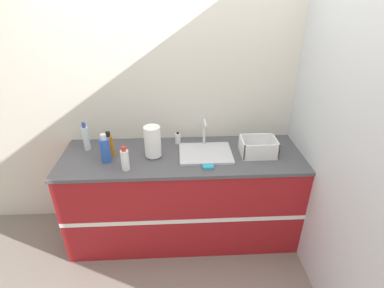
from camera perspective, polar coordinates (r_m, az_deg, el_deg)
ground_plane at (r=2.93m, az=-1.35°, el=-20.74°), size 12.00×12.00×0.00m
wall_back at (r=2.77m, az=-2.09°, el=9.06°), size 4.48×0.06×2.60m
wall_right at (r=2.67m, az=21.86°, el=6.25°), size 0.06×2.67×2.60m
counter_cabinet at (r=2.86m, az=-1.65°, el=-9.76°), size 2.11×0.69×0.89m
sink at (r=2.61m, az=2.58°, el=-1.51°), size 0.45×0.37×0.27m
paper_towel_roll at (r=2.54m, az=-7.51°, el=0.42°), size 0.14×0.14×0.28m
dish_rack at (r=2.65m, az=12.48°, el=-0.84°), size 0.30×0.23×0.15m
bottle_blue at (r=2.56m, az=-16.21°, el=-1.03°), size 0.08×0.08×0.25m
bottle_clear at (r=2.80m, az=-19.55°, el=1.10°), size 0.06×0.06×0.26m
bottle_white_spray at (r=2.42m, az=-12.64°, el=-2.91°), size 0.06×0.06×0.21m
bottle_amber at (r=2.65m, az=-15.46°, el=-0.22°), size 0.07×0.07×0.22m
soap_dispenser at (r=2.77m, az=-2.72°, el=1.07°), size 0.05×0.05×0.11m
sponge at (r=2.42m, az=3.09°, el=-4.37°), size 0.09×0.06×0.02m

